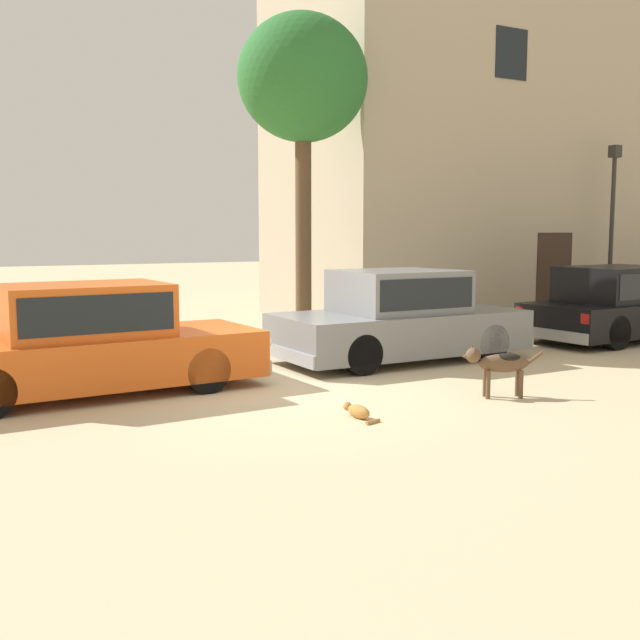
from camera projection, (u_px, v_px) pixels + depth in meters
The scene contains 9 objects.
ground_plane at pixel (280, 391), 10.14m from camera, with size 80.00×80.00×0.00m, color #CCB78E.
parked_sedan_nearest at pixel (87, 340), 9.87m from camera, with size 4.69×1.93×1.46m.
parked_sedan_second at pixel (399, 316), 12.49m from camera, with size 4.33×1.87×1.50m.
parked_sedan_third at pixel (620, 303), 14.85m from camera, with size 4.49×2.07×1.45m.
apartment_block at pixel (548, 147), 20.87m from camera, with size 15.21×5.21×8.92m.
stray_dog_spotted at pixel (499, 363), 9.70m from camera, with size 0.99×0.53×0.69m.
stray_cat at pixel (358, 411), 8.67m from camera, with size 0.22×0.58×0.16m.
street_lamp at pixel (612, 211), 17.70m from camera, with size 0.22×0.22×4.12m.
acacia_tree_left at pixel (303, 82), 14.18m from camera, with size 2.51×2.26×6.19m.
Camera 1 is at (-4.29, -9.01, 2.14)m, focal length 42.41 mm.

